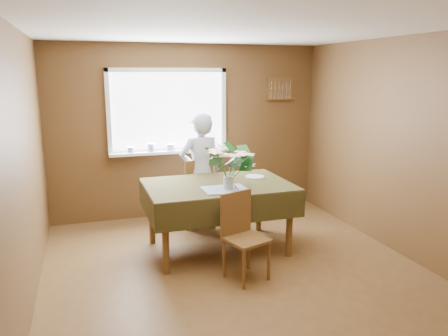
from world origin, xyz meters
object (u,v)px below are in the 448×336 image
object	(u,v)px
dining_table	(218,192)
flower_bouquet	(228,161)
chair_far	(196,190)
chair_near	(242,231)
seated_woman	(200,172)

from	to	relation	value
dining_table	flower_bouquet	distance (m)	0.50
dining_table	chair_far	distance (m)	0.88
chair_near	seated_woman	size ratio (longest dim) A/B	0.57
dining_table	seated_woman	size ratio (longest dim) A/B	1.07
dining_table	chair_near	distance (m)	0.78
dining_table	chair_far	world-z (taller)	chair_far
chair_near	flower_bouquet	bearing A→B (deg)	69.57
flower_bouquet	dining_table	bearing A→B (deg)	99.08
dining_table	chair_far	size ratio (longest dim) A/B	1.76
seated_woman	flower_bouquet	bearing A→B (deg)	87.58
chair_far	flower_bouquet	world-z (taller)	flower_bouquet
dining_table	seated_woman	distance (m)	0.78
dining_table	chair_near	xyz separation A→B (m)	(0.03, -0.75, -0.23)
chair_near	seated_woman	distance (m)	1.56
dining_table	chair_far	xyz separation A→B (m)	(-0.05, 0.85, -0.19)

